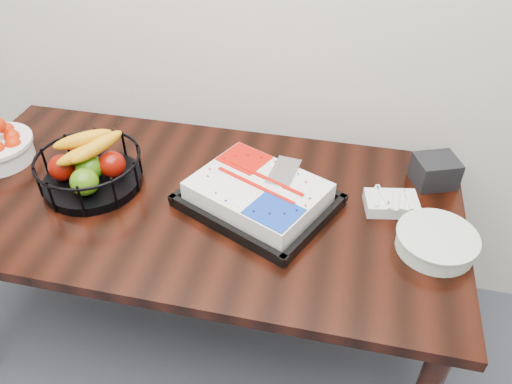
% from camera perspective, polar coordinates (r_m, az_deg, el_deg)
% --- Properties ---
extents(table, '(1.80, 0.90, 0.75)m').
position_cam_1_polar(table, '(1.77, -6.94, -2.70)').
color(table, black).
rests_on(table, ground).
extents(cake_tray, '(0.58, 0.53, 0.10)m').
position_cam_1_polar(cake_tray, '(1.64, 0.24, -0.32)').
color(cake_tray, black).
rests_on(cake_tray, table).
extents(fruit_basket, '(0.36, 0.36, 0.19)m').
position_cam_1_polar(fruit_basket, '(1.80, -18.50, 2.70)').
color(fruit_basket, black).
rests_on(fruit_basket, table).
extents(plate_stack, '(0.24, 0.24, 0.06)m').
position_cam_1_polar(plate_stack, '(1.60, 19.89, -5.38)').
color(plate_stack, white).
rests_on(plate_stack, table).
extents(fork_bag, '(0.19, 0.14, 0.05)m').
position_cam_1_polar(fork_bag, '(1.70, 15.20, -1.20)').
color(fork_bag, silver).
rests_on(fork_bag, table).
extents(napkin_box, '(0.18, 0.16, 0.10)m').
position_cam_1_polar(napkin_box, '(1.85, 19.77, 2.27)').
color(napkin_box, black).
rests_on(napkin_box, table).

